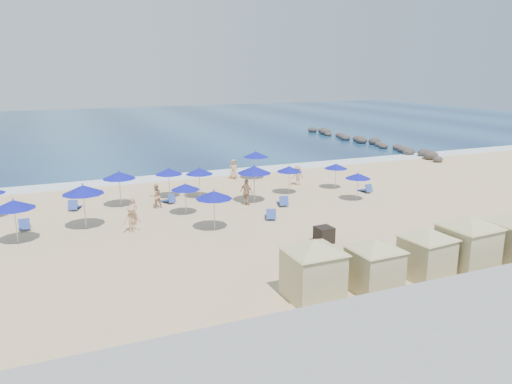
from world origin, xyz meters
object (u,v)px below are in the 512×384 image
at_px(beachgoer_0, 133,212).
at_px(umbrella_8, 289,169).
at_px(umbrella_11, 358,176).
at_px(umbrella_6, 214,195).
at_px(beachgoer_5, 132,219).
at_px(beachgoer_4, 234,169).
at_px(cabana_0, 313,261).
at_px(rock_jetty, 366,141).
at_px(beachgoer_3, 298,175).
at_px(cabana_3, 468,236).
at_px(umbrella_1, 83,189).
at_px(umbrella_3, 185,187).
at_px(umbrella_12, 14,204).
at_px(umbrella_7, 254,170).
at_px(umbrella_5, 199,171).
at_px(umbrella_10, 336,166).
at_px(cabana_2, 427,246).
at_px(umbrella_2, 119,175).
at_px(cabana_1, 375,258).
at_px(trash_bin, 324,235).
at_px(beachgoer_1, 156,196).
at_px(umbrella_4, 169,171).
at_px(umbrella_9, 256,154).

bearing_deg(beachgoer_0, umbrella_8, 55.02).
bearing_deg(umbrella_11, umbrella_6, -168.56).
bearing_deg(beachgoer_5, beachgoer_4, 36.64).
bearing_deg(cabana_0, rock_jetty, 51.66).
distance_m(beachgoer_3, beachgoer_5, 15.78).
distance_m(cabana_3, umbrella_1, 20.66).
distance_m(cabana_0, umbrella_3, 13.78).
xyz_separation_m(umbrella_11, beachgoer_3, (-1.62, 5.88, -0.98)).
relative_size(beachgoer_0, beachgoer_4, 1.00).
height_order(umbrella_12, beachgoer_5, umbrella_12).
bearing_deg(umbrella_12, beachgoer_5, -5.54).
height_order(umbrella_7, umbrella_11, umbrella_7).
bearing_deg(umbrella_11, umbrella_5, 152.87).
bearing_deg(umbrella_7, cabana_0, -104.22).
bearing_deg(umbrella_6, umbrella_10, 26.64).
bearing_deg(cabana_2, umbrella_2, 121.53).
xyz_separation_m(cabana_3, umbrella_1, (-15.64, 13.48, 0.69)).
distance_m(umbrella_3, umbrella_10, 12.82).
height_order(umbrella_2, beachgoer_4, umbrella_2).
distance_m(cabana_1, umbrella_12, 18.68).
bearing_deg(umbrella_8, trash_bin, -107.01).
bearing_deg(beachgoer_1, rock_jetty, -159.63).
distance_m(cabana_0, beachgoer_3, 20.30).
height_order(umbrella_1, beachgoer_5, umbrella_1).
distance_m(cabana_0, cabana_3, 8.00).
relative_size(cabana_1, umbrella_7, 1.50).
bearing_deg(umbrella_8, cabana_0, -113.97).
xyz_separation_m(umbrella_1, umbrella_8, (14.72, 2.71, -0.48)).
xyz_separation_m(cabana_1, umbrella_8, (4.35, 16.30, 0.43)).
bearing_deg(beachgoer_1, umbrella_12, 14.82).
xyz_separation_m(rock_jetty, beachgoer_5, (-32.44, -22.94, 0.44)).
relative_size(cabana_1, umbrella_12, 1.62).
bearing_deg(umbrella_6, umbrella_4, 94.15).
bearing_deg(beachgoer_4, umbrella_9, -23.23).
relative_size(cabana_0, beachgoer_5, 2.80).
bearing_deg(umbrella_8, umbrella_2, 173.64).
distance_m(umbrella_5, umbrella_7, 4.17).
bearing_deg(beachgoer_1, cabana_1, 97.79).
bearing_deg(beachgoer_0, cabana_0, -28.36).
bearing_deg(umbrella_11, beachgoer_4, 118.24).
bearing_deg(umbrella_5, umbrella_2, -178.41).
distance_m(cabana_1, umbrella_8, 16.88).
bearing_deg(umbrella_10, umbrella_7, -169.97).
distance_m(trash_bin, umbrella_8, 10.88).
xyz_separation_m(umbrella_7, umbrella_8, (3.36, 1.26, -0.46)).
height_order(rock_jetty, beachgoer_3, beachgoer_3).
bearing_deg(beachgoer_3, umbrella_1, 17.65).
bearing_deg(beachgoer_0, umbrella_7, 52.53).
xyz_separation_m(umbrella_6, beachgoer_1, (-2.06, 6.09, -1.30)).
bearing_deg(cabana_0, beachgoer_5, 114.70).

